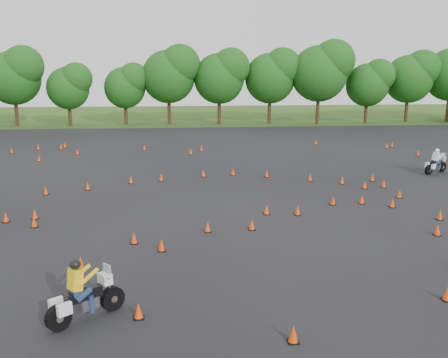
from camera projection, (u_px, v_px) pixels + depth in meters
The scene contains 6 objects.
ground at pixel (232, 224), 22.71m from camera, with size 140.00×140.00×0.00m, color #2D5119.
asphalt_pad at pixel (221, 192), 28.53m from camera, with size 62.00×62.00×0.00m, color black.
treeline at pixel (232, 87), 56.14m from camera, with size 86.95×32.56×10.71m.
traffic_cones at pixel (221, 190), 28.03m from camera, with size 36.74×33.29×0.45m.
rider_yellow at pixel (86, 290), 13.90m from camera, with size 2.39×0.73×1.85m, color yellow, non-canonical shape.
rider_white at pixel (436, 161), 33.28m from camera, with size 2.21×0.68×1.71m, color silver, non-canonical shape.
Camera 1 is at (-2.33, -21.57, 7.01)m, focal length 40.00 mm.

